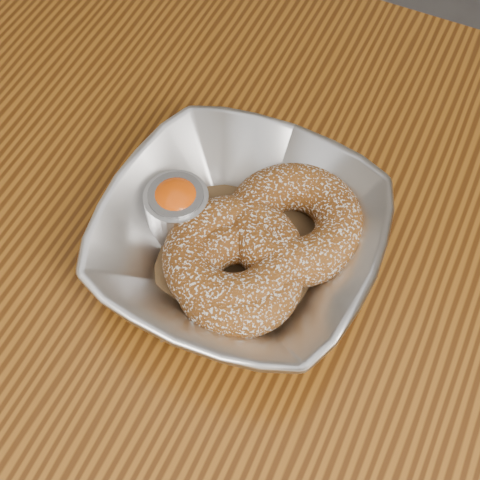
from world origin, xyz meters
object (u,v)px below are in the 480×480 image
at_px(serving_bowl, 240,241).
at_px(donut_back, 294,223).
at_px(donut_front, 234,258).
at_px(table, 338,392).
at_px(donut_extra, 239,278).
at_px(ramekin, 177,208).

bearing_deg(serving_bowl, donut_back, 44.59).
xyz_separation_m(donut_back, donut_front, (-0.03, -0.05, -0.00)).
bearing_deg(table, donut_extra, 177.39).
bearing_deg(table, ramekin, 166.74).
xyz_separation_m(donut_back, donut_extra, (-0.02, -0.07, -0.00)).
bearing_deg(donut_back, ramekin, -163.05).
distance_m(table, donut_extra, 0.16).
bearing_deg(donut_front, donut_back, 58.56).
xyz_separation_m(table, serving_bowl, (-0.12, 0.04, 0.13)).
bearing_deg(donut_extra, ramekin, 153.56).
xyz_separation_m(table, donut_extra, (-0.10, 0.00, 0.13)).
relative_size(serving_bowl, ramekin, 4.25).
xyz_separation_m(serving_bowl, donut_front, (0.00, -0.02, 0.00)).
bearing_deg(table, serving_bowl, 162.39).
bearing_deg(table, donut_back, 139.21).
relative_size(serving_bowl, donut_front, 1.98).
distance_m(serving_bowl, donut_front, 0.02).
bearing_deg(ramekin, table, -13.26).
xyz_separation_m(donut_extra, ramekin, (-0.07, 0.04, 0.01)).
distance_m(donut_back, donut_front, 0.06).
bearing_deg(donut_front, serving_bowl, 98.54).
bearing_deg(ramekin, donut_front, -19.70).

